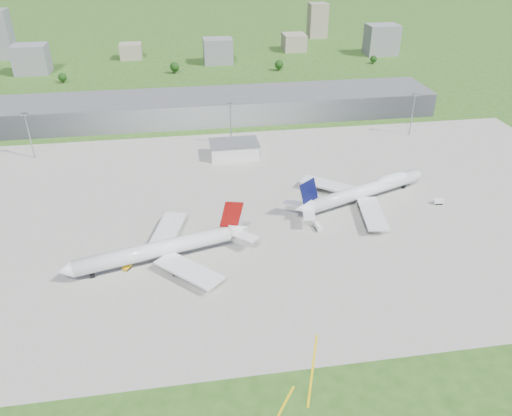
{
  "coord_description": "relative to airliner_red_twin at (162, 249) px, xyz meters",
  "views": [
    {
      "loc": [
        -17.59,
        -154.73,
        114.97
      ],
      "look_at": [
        10.67,
        25.77,
        9.0
      ],
      "focal_mm": 35.0,
      "sensor_mm": 36.0,
      "label": 1
    }
  ],
  "objects": [
    {
      "name": "ground",
      "position": [
        28.91,
        143.61,
        -5.4
      ],
      "size": [
        1400.0,
        1400.0,
        0.0
      ],
      "primitive_type": "plane",
      "color": "#2D4F18",
      "rests_on": "ground"
    },
    {
      "name": "apron",
      "position": [
        38.91,
        33.61,
        -5.36
      ],
      "size": [
        360.0,
        190.0,
        0.08
      ],
      "primitive_type": "cube",
      "color": "gray",
      "rests_on": "ground"
    },
    {
      "name": "terminal",
      "position": [
        28.91,
        158.61,
        2.1
      ],
      "size": [
        300.0,
        42.0,
        15.0
      ],
      "primitive_type": "cube",
      "color": "gray",
      "rests_on": "ground"
    },
    {
      "name": "ops_building",
      "position": [
        38.91,
        93.61,
        -1.4
      ],
      "size": [
        26.0,
        16.0,
        8.0
      ],
      "primitive_type": "cube",
      "color": "silver",
      "rests_on": "ground"
    },
    {
      "name": "mast_west",
      "position": [
        -71.09,
        108.61,
        12.3
      ],
      "size": [
        3.5,
        2.0,
        25.9
      ],
      "color": "gray",
      "rests_on": "ground"
    },
    {
      "name": "mast_center",
      "position": [
        38.91,
        108.61,
        12.3
      ],
      "size": [
        3.5,
        2.0,
        25.9
      ],
      "color": "gray",
      "rests_on": "ground"
    },
    {
      "name": "mast_east",
      "position": [
        148.91,
        108.61,
        12.3
      ],
      "size": [
        3.5,
        2.0,
        25.9
      ],
      "color": "gray",
      "rests_on": "ground"
    },
    {
      "name": "airliner_red_twin",
      "position": [
        0.0,
        0.0,
        0.0
      ],
      "size": [
        72.91,
        55.81,
        20.29
      ],
      "rotation": [
        0.0,
        0.0,
        3.4
      ],
      "color": "white",
      "rests_on": "ground"
    },
    {
      "name": "airliner_blue_quad",
      "position": [
        93.47,
        33.59,
        0.1
      ],
      "size": [
        72.77,
        55.49,
        19.8
      ],
      "rotation": [
        0.0,
        0.0,
        0.37
      ],
      "color": "white",
      "rests_on": "ground"
    },
    {
      "name": "tug_yellow",
      "position": [
        -13.46,
        -3.67,
        -4.53
      ],
      "size": [
        3.45,
        3.7,
        1.65
      ],
      "rotation": [
        0.0,
        0.0,
        0.91
      ],
      "color": "#E9AA0D",
      "rests_on": "ground"
    },
    {
      "name": "van_white_near",
      "position": [
        65.27,
        12.51,
        -4.13
      ],
      "size": [
        2.75,
        5.14,
        2.51
      ],
      "rotation": [
        0.0,
        0.0,
        1.69
      ],
      "color": "silver",
      "rests_on": "ground"
    },
    {
      "name": "van_white_far",
      "position": [
        126.42,
        25.26,
        -4.21
      ],
      "size": [
        4.62,
        2.4,
        2.36
      ],
      "rotation": [
        0.0,
        0.0,
        -0.05
      ],
      "color": "white",
      "rests_on": "ground"
    },
    {
      "name": "bldg_w",
      "position": [
        -111.09,
        293.61,
        6.6
      ],
      "size": [
        28.0,
        22.0,
        24.0
      ],
      "primitive_type": "cube",
      "color": "slate",
      "rests_on": "ground"
    },
    {
      "name": "bldg_cw",
      "position": [
        -31.09,
        333.61,
        1.6
      ],
      "size": [
        20.0,
        18.0,
        14.0
      ],
      "primitive_type": "cube",
      "color": "gray",
      "rests_on": "ground"
    },
    {
      "name": "bldg_c",
      "position": [
        48.91,
        303.61,
        5.6
      ],
      "size": [
        26.0,
        20.0,
        22.0
      ],
      "primitive_type": "cube",
      "color": "slate",
      "rests_on": "ground"
    },
    {
      "name": "bldg_ce",
      "position": [
        128.91,
        343.61,
        2.6
      ],
      "size": [
        22.0,
        24.0,
        16.0
      ],
      "primitive_type": "cube",
      "color": "gray",
      "rests_on": "ground"
    },
    {
      "name": "bldg_e",
      "position": [
        208.91,
        313.61,
        8.6
      ],
      "size": [
        30.0,
        22.0,
        28.0
      ],
      "primitive_type": "cube",
      "color": "slate",
      "rests_on": "ground"
    },
    {
      "name": "bldg_tall_e",
      "position": [
        168.91,
        403.61,
        12.6
      ],
      "size": [
        20.0,
        18.0,
        36.0
      ],
      "primitive_type": "cube",
      "color": "gray",
      "rests_on": "ground"
    },
    {
      "name": "tree_w",
      "position": [
        -81.09,
        258.61,
        -0.54
      ],
      "size": [
        6.75,
        6.75,
        8.25
      ],
      "color": "#382314",
      "rests_on": "ground"
    },
    {
      "name": "tree_c",
      "position": [
        8.91,
        273.61,
        0.43
      ],
      "size": [
        8.1,
        8.1,
        9.9
      ],
      "color": "#382314",
      "rests_on": "ground"
    },
    {
      "name": "tree_e",
      "position": [
        98.91,
        268.61,
        0.11
      ],
      "size": [
        7.65,
        7.65,
        9.35
      ],
      "color": "#382314",
      "rests_on": "ground"
    },
    {
      "name": "tree_far_e",
      "position": [
        188.91,
        278.61,
        -0.87
      ],
      "size": [
        6.3,
        6.3,
        7.7
      ],
      "color": "#382314",
      "rests_on": "ground"
    }
  ]
}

